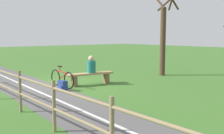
{
  "coord_description": "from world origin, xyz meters",
  "views": [
    {
      "loc": [
        5.08,
        10.04,
        2.11
      ],
      "look_at": [
        -0.71,
        2.99,
        1.02
      ],
      "focal_mm": 42.3,
      "sensor_mm": 36.0,
      "label": 1
    }
  ],
  "objects_px": {
    "bicycle": "(62,78)",
    "tree_near_bench": "(164,36)",
    "bench": "(91,76)",
    "backpack": "(63,86)",
    "person_seated": "(91,66)"
  },
  "relations": [
    {
      "from": "bench",
      "to": "bicycle",
      "type": "bearing_deg",
      "value": -2.76
    },
    {
      "from": "person_seated",
      "to": "tree_near_bench",
      "type": "height_order",
      "value": "tree_near_bench"
    },
    {
      "from": "bicycle",
      "to": "tree_near_bench",
      "type": "xyz_separation_m",
      "value": [
        -5.75,
        0.49,
        1.72
      ]
    },
    {
      "from": "person_seated",
      "to": "bicycle",
      "type": "xyz_separation_m",
      "value": [
        1.28,
        -0.26,
        -0.46
      ]
    },
    {
      "from": "bench",
      "to": "backpack",
      "type": "xyz_separation_m",
      "value": [
        1.59,
        0.42,
        -0.17
      ]
    },
    {
      "from": "person_seated",
      "to": "bench",
      "type": "bearing_deg",
      "value": -0.0
    },
    {
      "from": "person_seated",
      "to": "backpack",
      "type": "xyz_separation_m",
      "value": [
        1.63,
        0.41,
        -0.63
      ]
    },
    {
      "from": "bicycle",
      "to": "backpack",
      "type": "xyz_separation_m",
      "value": [
        0.35,
        0.67,
        -0.17
      ]
    },
    {
      "from": "bicycle",
      "to": "tree_near_bench",
      "type": "distance_m",
      "value": 6.02
    },
    {
      "from": "person_seated",
      "to": "backpack",
      "type": "relative_size",
      "value": 1.86
    },
    {
      "from": "bench",
      "to": "bicycle",
      "type": "distance_m",
      "value": 1.27
    },
    {
      "from": "bench",
      "to": "person_seated",
      "type": "xyz_separation_m",
      "value": [
        -0.03,
        0.01,
        0.46
      ]
    },
    {
      "from": "bicycle",
      "to": "bench",
      "type": "bearing_deg",
      "value": 75.37
    },
    {
      "from": "bench",
      "to": "backpack",
      "type": "relative_size",
      "value": 5.23
    },
    {
      "from": "bicycle",
      "to": "tree_near_bench",
      "type": "bearing_deg",
      "value": 82.17
    }
  ]
}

